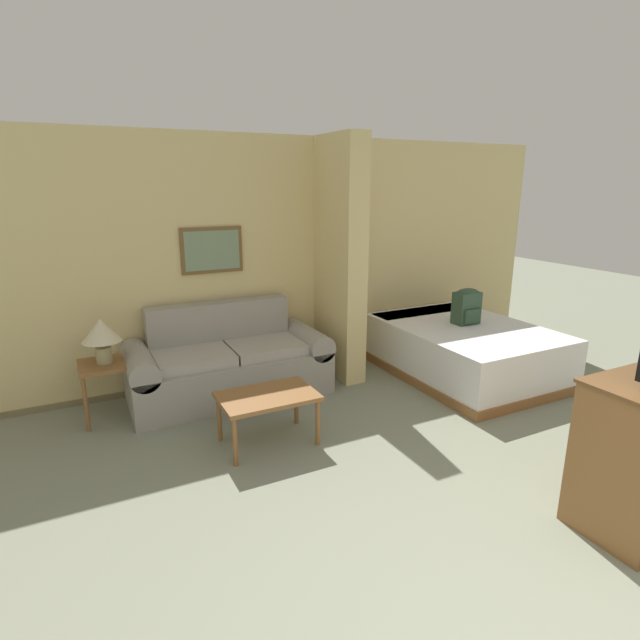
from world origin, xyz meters
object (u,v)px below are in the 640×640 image
at_px(coffee_table, 268,400).
at_px(bed, 463,349).
at_px(couch, 229,364).
at_px(table_lamp, 101,333).
at_px(backpack, 467,306).

relative_size(coffee_table, bed, 0.39).
xyz_separation_m(couch, coffee_table, (-0.00, -1.11, 0.06)).
height_order(coffee_table, bed, bed).
distance_m(couch, table_lamp, 1.25).
bearing_deg(coffee_table, bed, 10.98).
relative_size(couch, bed, 0.99).
height_order(coffee_table, backpack, backpack).
distance_m(couch, bed, 2.62).
bearing_deg(couch, bed, -13.65).
relative_size(table_lamp, backpack, 1.02).
bearing_deg(bed, couch, 166.35).
xyz_separation_m(couch, bed, (2.55, -0.62, -0.04)).
xyz_separation_m(coffee_table, backpack, (2.62, 0.56, 0.39)).
bearing_deg(backpack, table_lamp, 171.87).
distance_m(coffee_table, backpack, 2.70).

